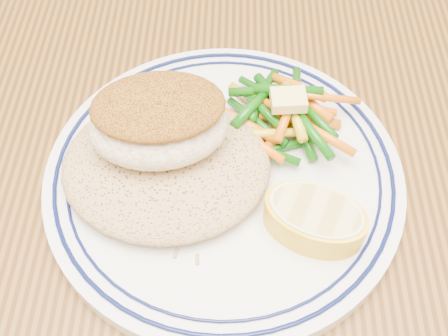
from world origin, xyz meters
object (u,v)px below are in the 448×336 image
at_px(rice_pilaf, 166,162).
at_px(vegetable_pile, 283,112).
at_px(dining_table, 237,206).
at_px(fish_fillet, 158,121).
at_px(plate, 224,176).
at_px(lemon_wedge, 314,218).

height_order(rice_pilaf, vegetable_pile, same).
relative_size(dining_table, rice_pilaf, 10.24).
height_order(dining_table, fish_fillet, fish_fillet).
distance_m(dining_table, plate, 0.11).
relative_size(dining_table, fish_fillet, 14.84).
xyz_separation_m(dining_table, fish_fillet, (-0.05, -0.03, 0.16)).
relative_size(rice_pilaf, vegetable_pile, 1.26).
xyz_separation_m(vegetable_pile, lemon_wedge, (0.02, -0.09, 0.00)).
height_order(rice_pilaf, lemon_wedge, rice_pilaf).
xyz_separation_m(plate, fish_fillet, (-0.04, 0.01, 0.05)).
bearing_deg(lemon_wedge, plate, 142.74).
distance_m(rice_pilaf, fish_fillet, 0.03).
relative_size(dining_table, plate, 5.83).
distance_m(plate, rice_pilaf, 0.04).
bearing_deg(vegetable_pile, plate, -132.81).
bearing_deg(vegetable_pile, rice_pilaf, -149.87).
height_order(dining_table, lemon_wedge, lemon_wedge).
height_order(plate, fish_fillet, fish_fillet).
distance_m(rice_pilaf, vegetable_pile, 0.10).
bearing_deg(fish_fillet, rice_pilaf, -72.38).
distance_m(plate, fish_fillet, 0.07).
distance_m(vegetable_pile, lemon_wedge, 0.09).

